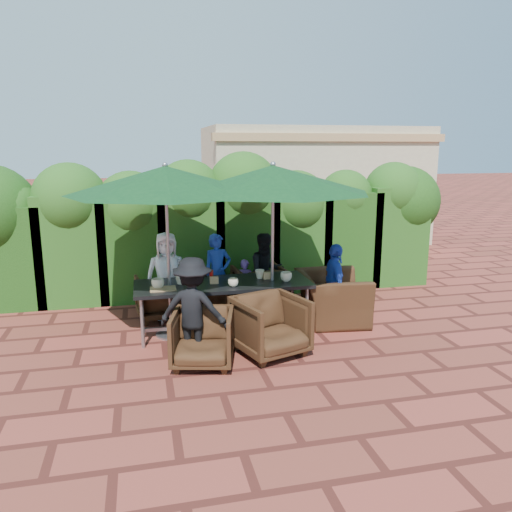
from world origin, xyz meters
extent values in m
plane|color=maroon|center=(0.00, 0.00, 0.00)|extent=(80.00, 80.00, 0.00)
cube|color=black|center=(-0.23, 0.21, 0.72)|extent=(2.51, 0.90, 0.05)
cube|color=gray|center=(-0.23, 0.21, 0.12)|extent=(2.31, 0.05, 0.05)
cylinder|color=gray|center=(-1.39, -0.14, 0.35)|extent=(0.05, 0.05, 0.70)
cylinder|color=gray|center=(-1.39, 0.56, 0.35)|extent=(0.05, 0.05, 0.70)
cylinder|color=gray|center=(0.92, -0.14, 0.35)|extent=(0.05, 0.05, 0.70)
cylinder|color=gray|center=(0.92, 0.56, 0.35)|extent=(0.05, 0.05, 0.70)
cylinder|color=gray|center=(-0.99, 0.24, 0.01)|extent=(0.44, 0.44, 0.03)
cylinder|color=gray|center=(-0.99, 0.24, 1.20)|extent=(0.04, 0.04, 2.40)
cone|color=black|center=(-0.99, 0.24, 2.22)|extent=(2.70, 2.70, 0.38)
sphere|color=gray|center=(-0.99, 0.24, 2.42)|extent=(0.08, 0.08, 0.08)
cylinder|color=gray|center=(0.49, 0.17, 0.01)|extent=(0.44, 0.44, 0.03)
cylinder|color=gray|center=(0.49, 0.17, 1.20)|extent=(0.04, 0.04, 2.40)
cone|color=black|center=(0.49, 0.17, 2.22)|extent=(2.80, 2.80, 0.38)
sphere|color=gray|center=(0.49, 0.17, 2.42)|extent=(0.08, 0.08, 0.08)
imported|color=black|center=(-1.10, 1.06, 0.37)|extent=(0.80, 0.76, 0.74)
imported|color=black|center=(-0.27, 1.23, 0.36)|extent=(0.88, 0.85, 0.72)
imported|color=black|center=(0.51, 1.05, 0.41)|extent=(0.86, 0.81, 0.82)
imported|color=black|center=(-0.67, -0.85, 0.38)|extent=(0.88, 0.85, 0.76)
imported|color=black|center=(0.24, -0.71, 0.42)|extent=(1.02, 0.99, 0.84)
imported|color=black|center=(1.49, 0.32, 0.50)|extent=(0.87, 1.22, 0.99)
imported|color=white|center=(-0.99, 1.07, 0.68)|extent=(0.68, 0.42, 1.37)
imported|color=#2143B6|center=(-0.16, 1.19, 0.64)|extent=(0.54, 0.48, 1.29)
imported|color=black|center=(0.63, 1.10, 0.64)|extent=(0.67, 0.48, 1.28)
imported|color=black|center=(-0.76, -0.67, 0.67)|extent=(0.94, 0.67, 1.33)
imported|color=#2143B6|center=(1.46, 0.14, 0.63)|extent=(0.43, 0.77, 1.25)
imported|color=#E9529D|center=(-0.68, 1.30, 0.37)|extent=(0.29, 0.25, 0.74)
imported|color=#8855B9|center=(0.29, 1.17, 0.42)|extent=(0.36, 0.33, 0.84)
imported|color=#248731|center=(1.75, 4.27, 0.84)|extent=(1.65, 1.23, 1.69)
imported|color=#E9529D|center=(2.51, 4.47, 0.87)|extent=(0.97, 0.80, 1.74)
imported|color=gray|center=(3.43, 4.20, 0.97)|extent=(1.27, 1.28, 1.93)
imported|color=beige|center=(-1.16, 0.11, 0.82)|extent=(0.18, 0.18, 0.14)
imported|color=beige|center=(-0.84, 0.27, 0.82)|extent=(0.15, 0.15, 0.15)
imported|color=beige|center=(-0.13, -0.04, 0.81)|extent=(0.15, 0.15, 0.12)
imported|color=beige|center=(0.33, 0.31, 0.82)|extent=(0.14, 0.14, 0.13)
imported|color=beige|center=(0.67, 0.08, 0.82)|extent=(0.17, 0.17, 0.13)
cylinder|color=#B20C0A|center=(-0.40, 0.27, 0.83)|extent=(0.04, 0.04, 0.17)
cylinder|color=#4C230C|center=(-0.38, 0.31, 0.83)|extent=(0.04, 0.04, 0.17)
cube|color=#9F7A4D|center=(-1.09, 0.04, 0.76)|extent=(0.35, 0.25, 0.02)
cube|color=tan|center=(-0.37, 0.18, 0.80)|extent=(0.12, 0.06, 0.10)
cube|color=tan|center=(0.44, 0.26, 0.80)|extent=(0.12, 0.06, 0.10)
cube|color=#13330D|center=(-3.50, 2.30, 0.86)|extent=(1.15, 0.95, 1.72)
sphere|color=#13330D|center=(-3.50, 2.30, 1.62)|extent=(1.08, 1.08, 1.08)
cube|color=#13330D|center=(-2.50, 2.30, 0.94)|extent=(1.15, 0.95, 1.88)
sphere|color=#13330D|center=(-2.50, 2.30, 1.78)|extent=(1.26, 1.26, 1.26)
cube|color=#13330D|center=(-1.50, 2.30, 0.88)|extent=(1.15, 0.95, 1.76)
sphere|color=#13330D|center=(-1.50, 2.30, 1.66)|extent=(1.21, 1.21, 1.21)
cube|color=#13330D|center=(-0.50, 2.30, 0.97)|extent=(1.15, 0.95, 1.95)
sphere|color=#13330D|center=(-0.50, 2.30, 1.85)|extent=(1.21, 1.21, 1.21)
cube|color=#13330D|center=(0.50, 2.30, 1.02)|extent=(1.15, 0.95, 2.04)
sphere|color=#13330D|center=(0.50, 2.30, 1.94)|extent=(1.29, 1.29, 1.29)
cube|color=#13330D|center=(1.50, 2.30, 0.86)|extent=(1.15, 0.95, 1.72)
sphere|color=#13330D|center=(1.50, 2.30, 1.62)|extent=(1.24, 1.24, 1.24)
cube|color=#13330D|center=(2.50, 2.30, 0.91)|extent=(1.15, 0.95, 1.83)
sphere|color=#13330D|center=(2.50, 2.30, 1.73)|extent=(1.03, 1.03, 1.03)
cube|color=#13330D|center=(3.50, 2.30, 0.96)|extent=(1.15, 0.95, 1.91)
sphere|color=#13330D|center=(3.50, 2.30, 1.81)|extent=(1.14, 1.14, 1.14)
sphere|color=#13330D|center=(3.80, 2.40, 1.60)|extent=(1.40, 1.40, 1.40)
cube|color=beige|center=(3.50, 7.00, 1.60)|extent=(6.00, 3.00, 3.20)
cube|color=tan|center=(3.50, 5.55, 2.90)|extent=(6.20, 0.25, 0.20)
camera|label=1|loc=(-1.34, -6.64, 2.65)|focal=35.00mm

